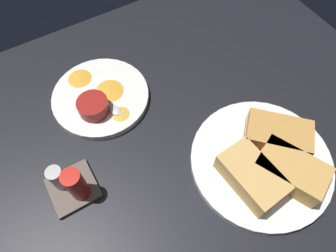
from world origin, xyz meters
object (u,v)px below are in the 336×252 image
object	(u,v)px
condiment_caddy	(71,184)
sandwich_half_near	(252,176)
sandwich_half_extra	(277,135)
ramekin_dark_sauce	(283,136)
sandwich_half_far	(291,170)
ramekin_light_gravy	(93,106)
spoon_by_dark_ramekin	(266,155)
spoon_by_gravy_ramekin	(112,107)
plate_sandwich_main	(261,161)
plate_chips_companion	(101,97)

from	to	relation	value
condiment_caddy	sandwich_half_near	bearing A→B (deg)	-118.26
sandwich_half_extra	ramekin_dark_sauce	distance (cm)	1.51
sandwich_half_near	sandwich_half_far	world-z (taller)	same
sandwich_half_near	ramekin_light_gravy	xyz separation A→B (cm)	(30.91, 19.57, -0.62)
ramekin_dark_sauce	spoon_by_dark_ramekin	bearing A→B (deg)	103.84
ramekin_light_gravy	sandwich_half_extra	bearing A→B (deg)	-131.75
sandwich_half_extra	spoon_by_gravy_ramekin	bearing A→B (deg)	45.97
plate_sandwich_main	condiment_caddy	bearing A→B (deg)	68.22
sandwich_half_extra	spoon_by_gravy_ramekin	xyz separation A→B (cm)	(25.23, 26.10, -2.04)
plate_sandwich_main	sandwich_half_far	size ratio (longest dim) A/B	1.95
sandwich_half_near	condiment_caddy	xyz separation A→B (cm)	(16.36, 30.44, -0.59)
plate_sandwich_main	sandwich_half_near	distance (cm)	6.41
spoon_by_dark_ramekin	condiment_caddy	world-z (taller)	condiment_caddy
ramekin_dark_sauce	plate_chips_companion	distance (cm)	41.70
spoon_by_dark_ramekin	condiment_caddy	distance (cm)	39.45
spoon_by_dark_ramekin	ramekin_light_gravy	world-z (taller)	ramekin_light_gravy
plate_chips_companion	ramekin_light_gravy	xyz separation A→B (cm)	(-3.39, 2.82, 2.58)
sandwich_half_extra	ramekin_light_gravy	bearing A→B (deg)	48.25
spoon_by_dark_ramekin	ramekin_dark_sauce	bearing A→B (deg)	-76.16
plate_chips_companion	ramekin_light_gravy	bearing A→B (deg)	140.19
sandwich_half_extra	spoon_by_dark_ramekin	xyz separation A→B (cm)	(-1.82, 3.75, -2.04)
sandwich_half_far	spoon_by_gravy_ramekin	bearing A→B (deg)	35.45
sandwich_half_extra	spoon_by_dark_ramekin	bearing A→B (deg)	115.84
sandwich_half_extra	condiment_caddy	size ratio (longest dim) A/B	1.53
sandwich_half_far	ramekin_light_gravy	size ratio (longest dim) A/B	2.17
plate_sandwich_main	spoon_by_gravy_ramekin	world-z (taller)	spoon_by_gravy_ramekin
sandwich_half_extra	condiment_caddy	distance (cm)	42.41
ramekin_dark_sauce	plate_sandwich_main	bearing A→B (deg)	103.87
spoon_by_dark_ramekin	condiment_caddy	size ratio (longest dim) A/B	1.04
ramekin_dark_sauce	plate_chips_companion	bearing A→B (deg)	42.74
spoon_by_dark_ramekin	sandwich_half_far	bearing A→B (deg)	-171.67
sandwich_half_near	spoon_by_gravy_ramekin	size ratio (longest dim) A/B	1.39
ramekin_light_gravy	condiment_caddy	size ratio (longest dim) A/B	0.73
ramekin_dark_sauce	spoon_by_gravy_ramekin	distance (cm)	37.65
spoon_by_gravy_ramekin	sandwich_half_extra	bearing A→B (deg)	-134.03
sandwich_half_far	plate_chips_companion	size ratio (longest dim) A/B	0.66
plate_chips_companion	ramekin_light_gravy	size ratio (longest dim) A/B	3.27
plate_sandwich_main	ramekin_dark_sauce	distance (cm)	7.07
ramekin_dark_sauce	spoon_by_gravy_ramekin	xyz separation A→B (cm)	(25.82, 27.37, -1.45)
sandwich_half_near	sandwich_half_extra	size ratio (longest dim) A/B	0.95
plate_sandwich_main	spoon_by_dark_ramekin	distance (cm)	1.82
sandwich_half_far	ramekin_dark_sauce	size ratio (longest dim) A/B	2.41
plate_sandwich_main	sandwich_half_extra	world-z (taller)	sandwich_half_extra
plate_chips_companion	sandwich_half_extra	bearing A→B (deg)	-138.03
ramekin_light_gravy	condiment_caddy	xyz separation A→B (cm)	(-14.55, 10.87, 0.02)
sandwich_half_near	condiment_caddy	distance (cm)	34.56
sandwich_half_near	sandwich_half_extra	world-z (taller)	same
plate_sandwich_main	sandwich_half_far	xyz separation A→B (cm)	(-5.11, -2.16, 3.20)
plate_sandwich_main	spoon_by_dark_ramekin	world-z (taller)	spoon_by_dark_ramekin
sandwich_half_near	spoon_by_dark_ramekin	world-z (taller)	sandwich_half_near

